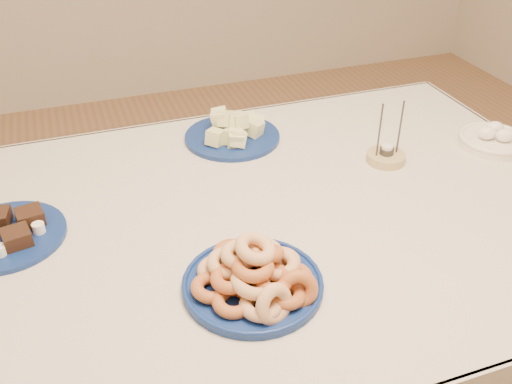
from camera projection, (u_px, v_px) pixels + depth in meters
dining_table at (249, 252)px, 1.38m from camera, size 1.71×1.11×0.75m
donut_platter at (254, 276)px, 1.11m from camera, size 0.34×0.34×0.13m
melon_plate at (233, 132)px, 1.63m from camera, size 0.36×0.36×0.09m
brownie_plate at (6, 233)px, 1.25m from camera, size 0.29×0.29×0.05m
candle_holder at (386, 156)px, 1.53m from camera, size 0.11×0.11×0.17m
egg_bowl at (493, 139)px, 1.60m from camera, size 0.25×0.25×0.06m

